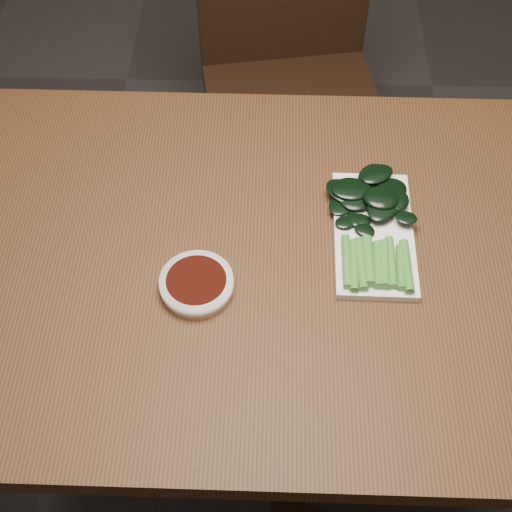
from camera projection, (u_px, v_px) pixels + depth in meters
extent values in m
plane|color=#2E2C2C|center=(272.00, 430.00, 1.80)|extent=(6.00, 6.00, 0.00)
cube|color=#482B14|center=(280.00, 261.00, 1.21)|extent=(1.40, 0.80, 0.04)
cylinder|color=#482B14|center=(14.00, 232.00, 1.73)|extent=(0.05, 0.05, 0.71)
cube|color=black|center=(295.00, 111.00, 1.87)|extent=(0.52, 0.52, 0.04)
cylinder|color=black|center=(233.00, 229.00, 1.93)|extent=(0.04, 0.04, 0.41)
cylinder|color=black|center=(373.00, 214.00, 1.96)|extent=(0.04, 0.04, 0.41)
cylinder|color=black|center=(217.00, 129.00, 2.15)|extent=(0.04, 0.04, 0.41)
cylinder|color=black|center=(343.00, 117.00, 2.19)|extent=(0.04, 0.04, 0.41)
cylinder|color=white|center=(197.00, 284.00, 1.15)|extent=(0.12, 0.12, 0.03)
cylinder|color=#330B04|center=(196.00, 280.00, 1.14)|extent=(0.10, 0.10, 0.00)
cube|color=white|center=(373.00, 234.00, 1.21)|extent=(0.14, 0.27, 0.01)
cylinder|color=#459132|center=(346.00, 261.00, 1.16)|extent=(0.02, 0.10, 0.01)
cylinder|color=#459132|center=(354.00, 265.00, 1.16)|extent=(0.02, 0.10, 0.01)
cylinder|color=#459132|center=(361.00, 264.00, 1.16)|extent=(0.02, 0.10, 0.02)
cylinder|color=#459132|center=(368.00, 261.00, 1.16)|extent=(0.02, 0.09, 0.02)
cylinder|color=#459132|center=(378.00, 264.00, 1.16)|extent=(0.02, 0.09, 0.02)
cylinder|color=#459132|center=(384.00, 264.00, 1.16)|extent=(0.02, 0.09, 0.02)
cylinder|color=#459132|center=(391.00, 262.00, 1.16)|extent=(0.02, 0.10, 0.02)
cylinder|color=#459132|center=(401.00, 267.00, 1.16)|extent=(0.02, 0.09, 0.01)
cylinder|color=#459132|center=(407.00, 266.00, 1.16)|extent=(0.02, 0.10, 0.02)
ellipsoid|color=black|center=(343.00, 203.00, 1.24)|extent=(0.07, 0.08, 0.01)
ellipsoid|color=black|center=(374.00, 178.00, 1.27)|extent=(0.08, 0.09, 0.01)
ellipsoid|color=black|center=(395.00, 200.00, 1.23)|extent=(0.06, 0.06, 0.01)
ellipsoid|color=black|center=(359.00, 196.00, 1.25)|extent=(0.10, 0.10, 0.01)
ellipsoid|color=black|center=(383.00, 199.00, 1.25)|extent=(0.05, 0.06, 0.01)
ellipsoid|color=black|center=(381.00, 198.00, 1.22)|extent=(0.07, 0.06, 0.01)
ellipsoid|color=black|center=(384.00, 205.00, 1.22)|extent=(0.08, 0.10, 0.01)
ellipsoid|color=black|center=(388.00, 195.00, 1.25)|extent=(0.07, 0.07, 0.01)
ellipsoid|color=black|center=(377.00, 174.00, 1.26)|extent=(0.08, 0.07, 0.01)
ellipsoid|color=black|center=(379.00, 202.00, 1.24)|extent=(0.05, 0.05, 0.01)
ellipsoid|color=black|center=(406.00, 218.00, 1.21)|extent=(0.04, 0.04, 0.01)
ellipsoid|color=black|center=(391.00, 190.00, 1.25)|extent=(0.08, 0.08, 0.01)
ellipsoid|color=black|center=(351.00, 189.00, 1.25)|extent=(0.07, 0.05, 0.01)
ellipsoid|color=black|center=(387.00, 194.00, 1.23)|extent=(0.04, 0.05, 0.01)
ellipsoid|color=black|center=(342.00, 191.00, 1.25)|extent=(0.08, 0.08, 0.01)
ellipsoid|color=black|center=(365.00, 230.00, 1.20)|extent=(0.05, 0.04, 0.01)
ellipsoid|color=black|center=(355.00, 220.00, 1.22)|extent=(0.04, 0.04, 0.01)
ellipsoid|color=black|center=(345.00, 222.00, 1.21)|extent=(0.04, 0.04, 0.01)
ellipsoid|color=black|center=(360.00, 220.00, 1.22)|extent=(0.04, 0.03, 0.01)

